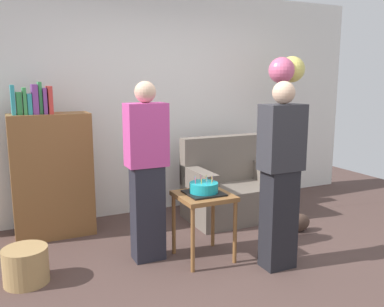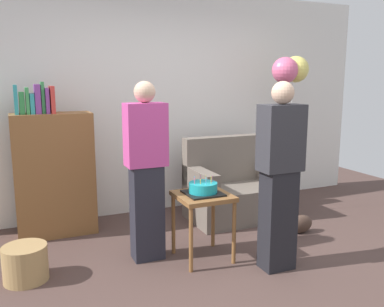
% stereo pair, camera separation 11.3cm
% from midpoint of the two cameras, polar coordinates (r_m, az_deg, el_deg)
% --- Properties ---
extents(ground_plane, '(8.00, 8.00, 0.00)m').
position_cam_midpoint_polar(ground_plane, '(3.62, 4.98, -16.73)').
color(ground_plane, '#4C3833').
extents(wall_back, '(6.00, 0.10, 2.70)m').
position_cam_midpoint_polar(wall_back, '(5.10, -6.50, 6.99)').
color(wall_back, silver).
rests_on(wall_back, ground_plane).
extents(couch, '(1.10, 0.70, 0.96)m').
position_cam_midpoint_polar(couch, '(4.93, 4.87, -5.01)').
color(couch, '#6B6056').
rests_on(couch, ground_plane).
extents(bookshelf, '(0.80, 0.36, 1.62)m').
position_cam_midpoint_polar(bookshelf, '(4.52, -19.70, -2.51)').
color(bookshelf, brown).
rests_on(bookshelf, ground_plane).
extents(side_table, '(0.48, 0.48, 0.62)m').
position_cam_midpoint_polar(side_table, '(3.75, 0.77, -7.07)').
color(side_table, brown).
rests_on(side_table, ground_plane).
extents(birthday_cake, '(0.32, 0.32, 0.17)m').
position_cam_midpoint_polar(birthday_cake, '(3.71, 0.78, -4.92)').
color(birthday_cake, black).
rests_on(birthday_cake, side_table).
extents(person_blowing_candles, '(0.36, 0.22, 1.63)m').
position_cam_midpoint_polar(person_blowing_candles, '(3.69, -7.19, -2.45)').
color(person_blowing_candles, '#23232D').
rests_on(person_blowing_candles, ground_plane).
extents(person_holding_cake, '(0.36, 0.22, 1.63)m').
position_cam_midpoint_polar(person_holding_cake, '(3.57, 11.35, -3.02)').
color(person_holding_cake, black).
rests_on(person_holding_cake, ground_plane).
extents(wicker_basket, '(0.36, 0.36, 0.30)m').
position_cam_midpoint_polar(wicker_basket, '(3.73, -23.01, -14.19)').
color(wicker_basket, '#A88451').
rests_on(wicker_basket, ground_plane).
extents(handbag, '(0.28, 0.14, 0.20)m').
position_cam_midpoint_polar(handbag, '(4.65, 13.99, -9.37)').
color(handbag, '#473328').
rests_on(handbag, ground_plane).
extents(balloon_bunch, '(0.49, 0.34, 1.92)m').
position_cam_midpoint_polar(balloon_bunch, '(5.12, 12.47, 11.33)').
color(balloon_bunch, silver).
rests_on(balloon_bunch, ground_plane).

